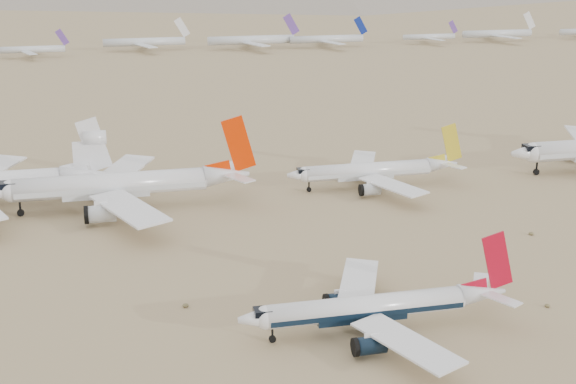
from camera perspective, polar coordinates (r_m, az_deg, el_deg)
The scene contains 5 objects.
ground at distance 120.64m, azimuth 8.19°, elevation -9.57°, with size 7000.00×7000.00×0.00m, color #937C55.
main_airliner at distance 117.81m, azimuth 6.40°, elevation -8.12°, with size 39.43×38.52×13.92m.
row2_gold_tail at distance 184.29m, azimuth 6.20°, elevation 1.53°, with size 39.57×38.70×14.09m.
row2_orange_tail at distance 171.60m, azimuth -11.69°, elevation 0.51°, with size 53.08×51.93×18.94m.
distant_storage_row at distance 422.60m, azimuth 0.62°, elevation 10.81°, with size 668.46×62.35×15.29m.
Camera 1 is at (-40.66, -99.45, 54.86)m, focal length 50.00 mm.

